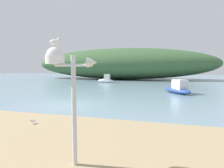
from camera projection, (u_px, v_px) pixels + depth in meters
The scene contains 7 objects.
ground_plane at pixel (69, 105), 13.55m from camera, with size 120.00×120.00×0.00m, color #7A99A8.
distant_hill at pixel (121, 64), 42.73m from camera, with size 41.29×12.54×6.92m, color #3D6038.
mast_structure at pixel (62, 69), 4.67m from camera, with size 1.35×0.48×2.98m.
seagull_on_radar at pixel (55, 42), 4.66m from camera, with size 0.32×0.18×0.23m.
motorboat_outer_mooring at pixel (106, 80), 32.64m from camera, with size 2.81×0.88×1.47m.
motorboat_west_reach at pixel (178, 89), 19.21m from camera, with size 3.16×3.92×1.44m.
seagull_upper_strand at pixel (33, 121), 8.27m from camera, with size 0.17×0.30×0.22m.
Camera 1 is at (6.63, -12.01, 2.67)m, focal length 30.25 mm.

